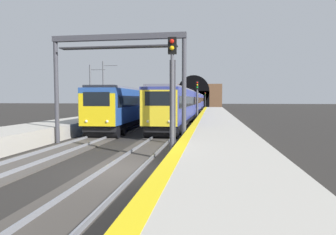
# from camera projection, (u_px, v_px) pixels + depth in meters

# --- Properties ---
(ground_plane) EXTENTS (320.00, 320.00, 0.00)m
(ground_plane) POSITION_uv_depth(u_px,v_px,m) (124.00, 171.00, 11.87)
(ground_plane) COLOR #282623
(platform_right) EXTENTS (112.00, 3.92, 1.03)m
(platform_right) POSITION_uv_depth(u_px,v_px,m) (223.00, 162.00, 11.25)
(platform_right) COLOR #ADA89E
(platform_right) RESTS_ON ground_plane
(platform_right_edge_strip) EXTENTS (112.00, 0.50, 0.01)m
(platform_right_edge_strip) POSITION_uv_depth(u_px,v_px,m) (179.00, 147.00, 11.47)
(platform_right_edge_strip) COLOR yellow
(platform_right_edge_strip) RESTS_ON platform_right
(track_main_line) EXTENTS (160.00, 2.86, 0.21)m
(track_main_line) POSITION_uv_depth(u_px,v_px,m) (124.00, 170.00, 11.87)
(track_main_line) COLOR #423D38
(track_main_line) RESTS_ON ground_plane
(track_adjacent_line) EXTENTS (160.00, 2.80, 0.21)m
(track_adjacent_line) POSITION_uv_depth(u_px,v_px,m) (16.00, 166.00, 12.57)
(track_adjacent_line) COLOR #4C4742
(track_adjacent_line) RESTS_ON ground_plane
(train_main_approaching) EXTENTS (55.97, 3.04, 3.99)m
(train_main_approaching) POSITION_uv_depth(u_px,v_px,m) (190.00, 103.00, 47.70)
(train_main_approaching) COLOR navy
(train_main_approaching) RESTS_ON ground_plane
(train_adjacent_platform) EXTENTS (41.72, 3.39, 4.84)m
(train_adjacent_platform) POSITION_uv_depth(u_px,v_px,m) (152.00, 104.00, 41.07)
(train_adjacent_platform) COLOR #264C99
(train_adjacent_platform) RESTS_ON ground_plane
(railway_signal_near) EXTENTS (0.39, 0.38, 5.72)m
(railway_signal_near) POSITION_uv_depth(u_px,v_px,m) (172.00, 91.00, 13.39)
(railway_signal_near) COLOR #4C4C54
(railway_signal_near) RESTS_ON ground_plane
(railway_signal_mid) EXTENTS (0.39, 0.38, 5.16)m
(railway_signal_mid) POSITION_uv_depth(u_px,v_px,m) (197.00, 97.00, 36.77)
(railway_signal_mid) COLOR #4C4C54
(railway_signal_mid) RESTS_ON ground_plane
(railway_signal_far) EXTENTS (0.39, 0.38, 4.77)m
(railway_signal_far) POSITION_uv_depth(u_px,v_px,m) (205.00, 99.00, 82.74)
(railway_signal_far) COLOR #38383D
(railway_signal_far) RESTS_ON ground_plane
(overhead_signal_gantry) EXTENTS (0.70, 8.74, 7.00)m
(overhead_signal_gantry) POSITION_uv_depth(u_px,v_px,m) (118.00, 62.00, 18.55)
(overhead_signal_gantry) COLOR #3F3F47
(overhead_signal_gantry) RESTS_ON ground_plane
(tunnel_portal) EXTENTS (2.78, 18.71, 10.71)m
(tunnel_portal) POSITION_uv_depth(u_px,v_px,m) (194.00, 96.00, 98.27)
(tunnel_portal) COLOR brown
(tunnel_portal) RESTS_ON ground_plane
(catenary_mast_near) EXTENTS (0.22, 2.13, 8.04)m
(catenary_mast_near) POSITION_uv_depth(u_px,v_px,m) (104.00, 90.00, 40.02)
(catenary_mast_near) COLOR #595B60
(catenary_mast_near) RESTS_ON ground_plane
(catenary_mast_far) EXTENTS (0.22, 2.05, 7.06)m
(catenary_mast_far) POSITION_uv_depth(u_px,v_px,m) (91.00, 93.00, 35.74)
(catenary_mast_far) COLOR #595B60
(catenary_mast_far) RESTS_ON ground_plane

